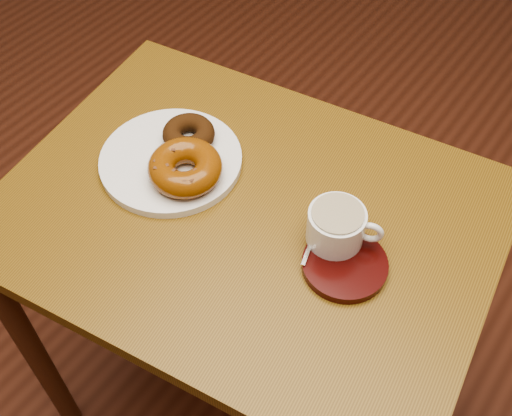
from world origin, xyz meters
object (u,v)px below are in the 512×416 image
Objects in this scene: cafe_table at (247,252)px; donut_plate at (171,160)px; coffee_cup at (337,226)px; saucer at (345,265)px.

donut_plate is (-0.17, 0.01, 0.13)m from cafe_table.
coffee_cup is (0.32, 0.02, 0.04)m from donut_plate.
cafe_table is at bearing 169.88° from coffee_cup.
saucer is (0.36, -0.01, -0.00)m from donut_plate.
donut_plate reaches higher than saucer.
donut_plate is at bearing 169.67° from cafe_table.
saucer is 0.06m from coffee_cup.
cafe_table is 6.70× the size of saucer.
saucer is 1.14× the size of coffee_cup.
donut_plate is 0.33m from coffee_cup.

